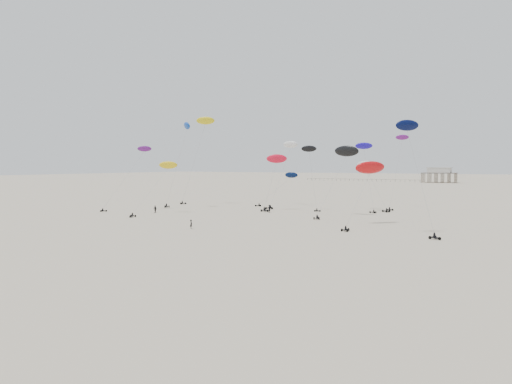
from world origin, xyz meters
The scene contains 20 objects.
ground_plane centered at (0.00, 200.00, 0.00)m, with size 900.00×900.00×0.00m, color beige.
pavilion_main centered at (-10.00, 350.00, 4.22)m, with size 21.00×13.00×9.80m.
pier_fence centered at (-62.00, 350.00, 0.77)m, with size 80.20×0.20×1.50m.
rig_0 centered at (-35.73, 105.24, 9.38)m, with size 4.93×15.80×16.40m.
rig_1 centered at (11.10, 146.83, 13.38)m, with size 4.00×14.18×21.31m.
rig_2 centered at (-21.96, 145.29, 6.92)m, with size 6.73×15.92×16.30m.
rig_3 centered at (25.11, 97.41, 13.93)m, with size 9.04×8.25×19.69m.
rig_4 centered at (-48.00, 109.64, 12.35)m, with size 7.29×13.09×18.60m.
rig_6 centered at (-7.47, 130.38, 12.88)m, with size 6.78×5.28×16.89m.
rig_7 centered at (4.44, 121.66, 13.42)m, with size 6.41×14.04×17.98m.
rig_8 centered at (6.07, 133.23, 13.77)m, with size 6.63×5.35×17.55m.
rig_10 centered at (-18.15, 137.63, 13.05)m, with size 4.53×15.00×20.55m.
rig_11 centered at (5.46, 138.74, 9.94)m, with size 10.59×7.53×13.79m.
rig_12 centered at (-15.65, 126.02, 10.85)m, with size 5.55×9.27×14.63m.
rig_13 centered at (14.20, 108.11, 10.33)m, with size 6.53×17.78×16.34m.
rig_14 centered at (-43.63, 133.96, 21.97)m, with size 9.22×7.83×26.23m.
rig_15 centered at (-41.61, 121.31, 17.54)m, with size 8.54×6.56×23.59m.
spectator_0 centered at (-12.15, 85.27, 0.00)m, with size 0.73×0.50×2.00m, color black.
spectator_2 centered at (-37.99, 105.54, 0.00)m, with size 1.25×0.67×2.12m, color black.
spectator_3 centered at (-13.64, 119.34, 0.00)m, with size 0.82×0.57×2.26m, color black.
Camera 1 is at (42.57, 11.27, 11.92)m, focal length 35.00 mm.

